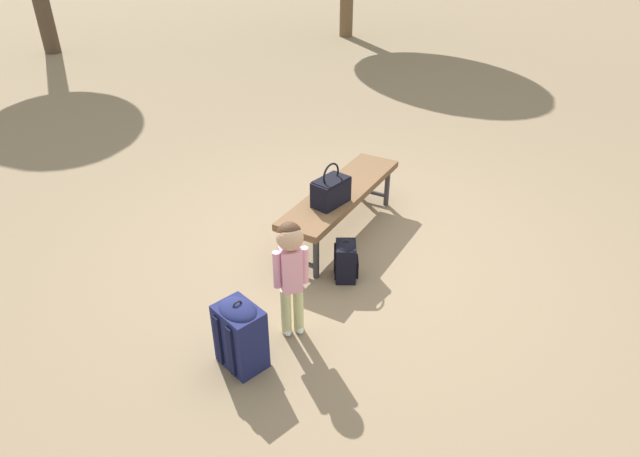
# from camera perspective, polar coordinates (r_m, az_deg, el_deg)

# --- Properties ---
(ground_plane) EXTENTS (40.00, 40.00, 0.00)m
(ground_plane) POSITION_cam_1_polar(r_m,az_deg,el_deg) (4.69, 2.46, -2.91)
(ground_plane) COLOR #7F6B51
(ground_plane) RESTS_ON ground
(park_bench) EXTENTS (1.65, 0.85, 0.45)m
(park_bench) POSITION_cam_1_polar(r_m,az_deg,el_deg) (4.81, 2.30, 3.50)
(park_bench) COLOR brown
(park_bench) RESTS_ON ground
(handbag) EXTENTS (0.37, 0.31, 0.37)m
(handbag) POSITION_cam_1_polar(r_m,az_deg,el_deg) (4.49, 1.14, 4.01)
(handbag) COLOR black
(handbag) RESTS_ON park_bench
(child_standing) EXTENTS (0.18, 0.22, 0.88)m
(child_standing) POSITION_cam_1_polar(r_m,az_deg,el_deg) (3.58, -3.09, -3.58)
(child_standing) COLOR #CCCC8C
(child_standing) RESTS_ON ground
(backpack_large) EXTENTS (0.36, 0.38, 0.52)m
(backpack_large) POSITION_cam_1_polar(r_m,az_deg,el_deg) (3.57, -8.32, -10.74)
(backpack_large) COLOR #191E4C
(backpack_large) RESTS_ON ground
(backpack_small) EXTENTS (0.24, 0.22, 0.36)m
(backpack_small) POSITION_cam_1_polar(r_m,az_deg,el_deg) (4.33, 2.72, -3.20)
(backpack_small) COLOR black
(backpack_small) RESTS_ON ground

